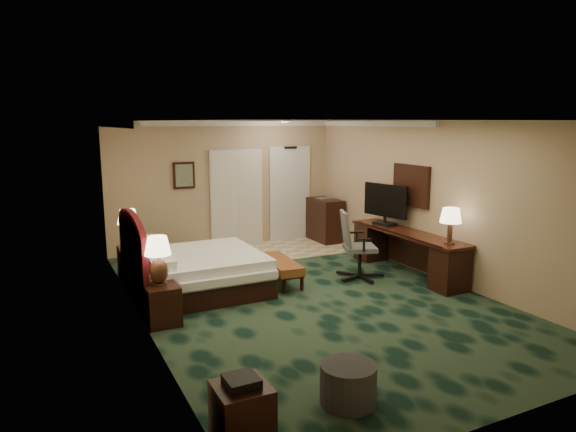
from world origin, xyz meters
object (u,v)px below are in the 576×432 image
lamp_near (158,261)px  lamp_far (128,229)px  bed (199,273)px  desk (406,253)px  minibar (325,220)px  side_table (242,412)px  nightstand_far (132,263)px  ottoman (348,384)px  tv (385,205)px  nightstand_near (162,305)px  bed_bench (280,272)px  desk_chair (360,245)px

lamp_near → lamp_far: 2.27m
bed → desk: desk is taller
minibar → side_table: bearing=-125.8°
nightstand_far → minibar: 4.57m
ottoman → tv: 5.19m
nightstand_near → side_table: 2.88m
lamp_far → side_table: lamp_far is taller
ottoman → minibar: (3.30, 6.07, 0.29)m
nightstand_far → minibar: size_ratio=0.56×
lamp_far → minibar: 4.61m
lamp_near → tv: 4.61m
desk → minibar: minibar is taller
desk → lamp_near: bearing=-175.4°
nightstand_far → bed_bench: (2.18, -1.42, -0.07)m
lamp_near → minibar: size_ratio=0.68×
bed → tv: (3.63, -0.01, 0.85)m
desk_chair → lamp_near: bearing=-150.9°
nightstand_far → lamp_near: bearing=-90.5°
minibar → lamp_far: bearing=-167.9°
lamp_near → bed_bench: size_ratio=0.56×
lamp_far → tv: size_ratio=0.67×
bed → lamp_near: bearing=-129.3°
bed → minibar: (3.62, 2.19, 0.18)m
nightstand_far → lamp_far: bearing=164.3°
ottoman → bed_bench: bearing=74.4°
desk → tv: 1.03m
bed_bench → ottoman: bed_bench is taller
nightstand_near → lamp_near: (-0.02, 0.05, 0.60)m
desk → minibar: bearing=90.0°
lamp_far → side_table: 5.24m
desk_chair → lamp_far: bearing=174.8°
bed_bench → side_table: bearing=-115.5°
ottoman → tv: size_ratio=0.55×
desk → desk_chair: size_ratio=2.24×
bed → minibar: size_ratio=2.01×
side_table → desk: size_ratio=0.19×
lamp_near → minibar: (4.48, 3.23, -0.38)m
bed_bench → desk: size_ratio=0.45×
bed → lamp_far: bearing=125.2°
side_table → minibar: minibar is taller
desk → nightstand_near: bearing=-174.8°
lamp_near → nightstand_far: bearing=89.5°
lamp_near → tv: (4.49, 1.04, 0.29)m
nightstand_near → ottoman: bearing=-67.5°
lamp_far → bed: bearing=-54.8°
desk_chair → ottoman: bearing=-104.4°
bed_bench → desk_chair: bearing=-10.2°
lamp_near → side_table: size_ratio=1.33×
desk_chair → bed: bearing=-170.3°
nightstand_near → desk: desk is taller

